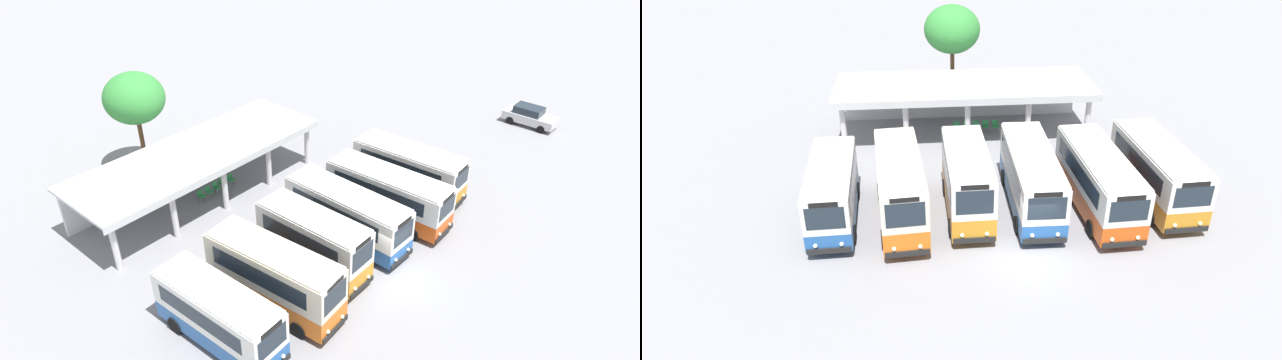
# 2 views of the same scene
# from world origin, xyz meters

# --- Properties ---
(ground_plane) EXTENTS (180.00, 180.00, 0.00)m
(ground_plane) POSITION_xyz_m (0.00, 0.00, 0.00)
(ground_plane) COLOR gray
(city_bus_nearest_orange) EXTENTS (2.41, 6.97, 3.16)m
(city_bus_nearest_orange) POSITION_xyz_m (-9.27, 3.70, 1.75)
(city_bus_nearest_orange) COLOR black
(city_bus_nearest_orange) RESTS_ON ground
(city_bus_second_in_row) EXTENTS (2.71, 7.58, 3.55)m
(city_bus_second_in_row) POSITION_xyz_m (-5.90, 3.44, 1.95)
(city_bus_second_in_row) COLOR black
(city_bus_second_in_row) RESTS_ON ground
(city_bus_middle_cream) EXTENTS (2.28, 6.65, 3.56)m
(city_bus_middle_cream) POSITION_xyz_m (-2.53, 3.80, 1.95)
(city_bus_middle_cream) COLOR black
(city_bus_middle_cream) RESTS_ON ground
(city_bus_fourth_amber) EXTENTS (2.41, 8.03, 3.21)m
(city_bus_fourth_amber) POSITION_xyz_m (0.83, 4.17, 1.78)
(city_bus_fourth_amber) COLOR black
(city_bus_fourth_amber) RESTS_ON ground
(city_bus_fifth_blue) EXTENTS (2.59, 8.12, 3.19)m
(city_bus_fifth_blue) POSITION_xyz_m (4.20, 3.58, 1.77)
(city_bus_fifth_blue) COLOR black
(city_bus_fifth_blue) RESTS_ON ground
(city_bus_far_end_green) EXTENTS (2.67, 7.65, 3.23)m
(city_bus_far_end_green) POSITION_xyz_m (7.57, 4.23, 1.79)
(city_bus_far_end_green) COLOR black
(city_bus_far_end_green) RESTS_ON ground
(parked_car_flank) EXTENTS (1.86, 4.25, 1.62)m
(parked_car_flank) POSITION_xyz_m (22.93, 2.13, 0.83)
(parked_car_flank) COLOR black
(parked_car_flank) RESTS_ON ground
(terminal_canopy) EXTENTS (16.92, 5.86, 3.40)m
(terminal_canopy) POSITION_xyz_m (-1.72, 14.97, 2.65)
(terminal_canopy) COLOR silver
(terminal_canopy) RESTS_ON ground
(waiting_chair_end_by_column) EXTENTS (0.45, 0.45, 0.86)m
(waiting_chair_end_by_column) POSITION_xyz_m (-2.29, 13.81, 0.52)
(waiting_chair_end_by_column) COLOR slate
(waiting_chair_end_by_column) RESTS_ON ground
(waiting_chair_second_from_end) EXTENTS (0.45, 0.45, 0.86)m
(waiting_chair_second_from_end) POSITION_xyz_m (-1.62, 13.85, 0.52)
(waiting_chair_second_from_end) COLOR slate
(waiting_chair_second_from_end) RESTS_ON ground
(waiting_chair_middle_seat) EXTENTS (0.45, 0.45, 0.86)m
(waiting_chair_middle_seat) POSITION_xyz_m (-0.96, 13.86, 0.52)
(waiting_chair_middle_seat) COLOR slate
(waiting_chair_middle_seat) RESTS_ON ground
(waiting_chair_fourth_seat) EXTENTS (0.45, 0.45, 0.86)m
(waiting_chair_fourth_seat) POSITION_xyz_m (-0.29, 13.96, 0.52)
(waiting_chair_fourth_seat) COLOR slate
(waiting_chair_fourth_seat) RESTS_ON ground
(waiting_chair_fifth_seat) EXTENTS (0.45, 0.45, 0.86)m
(waiting_chair_fifth_seat) POSITION_xyz_m (0.37, 13.89, 0.52)
(waiting_chair_fifth_seat) COLOR slate
(waiting_chair_fifth_seat) RESTS_ON ground
(roadside_tree_behind_canopy) EXTENTS (4.13, 4.13, 7.25)m
(roadside_tree_behind_canopy) POSITION_xyz_m (-2.07, 20.25, 5.48)
(roadside_tree_behind_canopy) COLOR brown
(roadside_tree_behind_canopy) RESTS_ON ground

